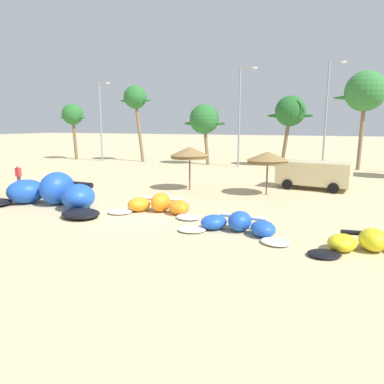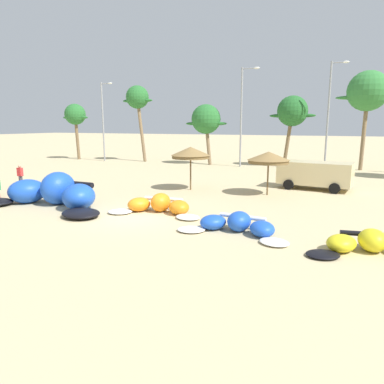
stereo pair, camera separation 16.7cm
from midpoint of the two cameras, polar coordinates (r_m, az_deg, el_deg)
name	(u,v)px [view 2 (the right image)]	position (r m, az deg, el deg)	size (l,w,h in m)	color
ground_plane	(133,217)	(17.00, -9.17, -3.94)	(260.00, 260.00, 0.00)	#C6B284
kite_left	(52,193)	(20.25, -21.36, -0.20)	(8.40, 3.87, 1.77)	black
kite_left_of_center	(159,206)	(17.53, -5.11, -2.19)	(4.91, 2.47, 0.93)	white
kite_center	(237,225)	(14.42, 7.58, -5.29)	(4.80, 2.35, 0.81)	white
kite_right_of_center	(374,245)	(13.54, 27.58, -7.59)	(4.70, 2.53, 0.78)	black
beach_umbrella_near_van	(191,153)	(23.32, -0.02, 6.36)	(2.58, 2.58, 2.85)	brown
beach_umbrella_middle	(269,157)	(22.09, 12.44, 5.45)	(2.58, 2.58, 2.68)	brown
parked_van	(313,173)	(25.13, 19.13, 2.91)	(4.88, 2.75, 1.84)	beige
person_near_kites	(20,176)	(26.66, -25.74, 2.27)	(0.36, 0.24, 1.62)	#383842
palm_leftmost	(75,115)	(46.61, -18.19, 11.64)	(3.80, 2.54, 6.77)	brown
palm_left	(138,99)	(42.50, -8.65, 14.61)	(3.93, 2.62, 8.67)	#7F6647
palm_left_of_gap	(206,120)	(38.49, 2.39, 11.55)	(4.68, 3.12, 6.40)	#7F6647
palm_center_left	(292,112)	(37.72, 15.98, 12.30)	(4.56, 3.04, 7.13)	brown
palm_center_right	(368,92)	(37.41, 26.58, 14.23)	(5.51, 3.67, 9.14)	#7F6647
lamppost_west	(104,118)	(43.37, -13.92, 11.50)	(1.59, 0.24, 9.02)	gray
lamppost_west_center	(243,113)	(36.74, 8.28, 12.53)	(1.80, 0.24, 9.81)	gray
lamppost_east_center	(330,111)	(35.79, 21.40, 11.98)	(1.56, 0.24, 9.89)	gray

